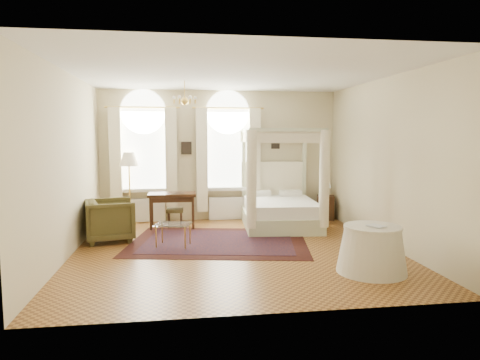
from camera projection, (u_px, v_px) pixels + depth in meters
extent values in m
plane|color=#9F6A2E|center=(235.00, 249.00, 8.17)|extent=(6.00, 6.00, 0.00)
plane|color=beige|center=(220.00, 156.00, 10.95)|extent=(6.00, 0.00, 6.00)
plane|color=beige|center=(267.00, 180.00, 5.04)|extent=(6.00, 0.00, 6.00)
plane|color=beige|center=(67.00, 165.00, 7.58)|extent=(0.00, 6.00, 6.00)
plane|color=beige|center=(386.00, 162.00, 8.41)|extent=(0.00, 6.00, 6.00)
plane|color=white|center=(235.00, 73.00, 7.83)|extent=(6.00, 6.00, 0.00)
cube|color=white|center=(144.00, 150.00, 10.64)|extent=(1.10, 0.04, 1.90)
cylinder|color=white|center=(143.00, 112.00, 10.54)|extent=(1.10, 0.04, 1.10)
cube|color=white|center=(145.00, 190.00, 10.66)|extent=(1.32, 0.24, 0.08)
cube|color=beige|center=(116.00, 161.00, 10.41)|extent=(0.28, 0.14, 2.60)
cube|color=beige|center=(171.00, 160.00, 10.60)|extent=(0.28, 0.14, 2.60)
cube|color=white|center=(145.00, 210.00, 10.73)|extent=(1.00, 0.12, 0.58)
cube|color=white|center=(228.00, 150.00, 10.93)|extent=(1.10, 0.04, 1.90)
cylinder|color=white|center=(228.00, 112.00, 10.84)|extent=(1.10, 0.04, 1.10)
cube|color=white|center=(228.00, 189.00, 10.95)|extent=(1.32, 0.24, 0.08)
cube|color=beige|center=(202.00, 160.00, 10.70)|extent=(0.28, 0.14, 2.60)
cube|color=beige|center=(255.00, 160.00, 10.89)|extent=(0.28, 0.14, 2.60)
cube|color=white|center=(228.00, 208.00, 11.02)|extent=(1.00, 0.12, 0.58)
cylinder|color=gold|center=(185.00, 91.00, 8.90)|extent=(0.02, 0.02, 0.40)
sphere|color=gold|center=(185.00, 101.00, 8.93)|extent=(0.16, 0.16, 0.16)
sphere|color=beige|center=(195.00, 98.00, 8.95)|extent=(0.07, 0.07, 0.07)
sphere|color=beige|center=(190.00, 99.00, 9.12)|extent=(0.07, 0.07, 0.07)
sphere|color=beige|center=(179.00, 99.00, 9.09)|extent=(0.07, 0.07, 0.07)
sphere|color=beige|center=(174.00, 98.00, 8.89)|extent=(0.07, 0.07, 0.07)
sphere|color=beige|center=(179.00, 97.00, 8.72)|extent=(0.07, 0.07, 0.07)
sphere|color=beige|center=(190.00, 97.00, 8.75)|extent=(0.07, 0.07, 0.07)
cube|color=black|center=(186.00, 148.00, 10.78)|extent=(0.26, 0.03, 0.32)
cube|color=black|center=(276.00, 144.00, 11.09)|extent=(0.22, 0.03, 0.26)
cube|color=beige|center=(280.00, 219.00, 10.16)|extent=(1.82, 2.19, 0.36)
cube|color=white|center=(280.00, 206.00, 10.13)|extent=(1.72, 2.09, 0.28)
cube|color=beige|center=(274.00, 185.00, 11.08)|extent=(1.69, 0.19, 1.19)
cube|color=beige|center=(244.00, 175.00, 10.98)|extent=(0.10, 0.10, 2.28)
cube|color=beige|center=(304.00, 175.00, 11.10)|extent=(0.10, 0.10, 2.28)
cube|color=beige|center=(251.00, 184.00, 9.03)|extent=(0.10, 0.10, 2.28)
cube|color=beige|center=(324.00, 184.00, 9.15)|extent=(0.10, 0.10, 2.28)
cube|color=beige|center=(274.00, 131.00, 10.92)|extent=(1.69, 0.19, 0.08)
cube|color=beige|center=(289.00, 130.00, 8.97)|extent=(1.69, 0.19, 0.08)
cube|color=beige|center=(247.00, 130.00, 9.89)|extent=(0.22, 2.09, 0.08)
cube|color=beige|center=(314.00, 130.00, 10.00)|extent=(0.22, 2.09, 0.08)
cube|color=beige|center=(274.00, 136.00, 10.93)|extent=(1.75, 0.16, 0.28)
cube|color=beige|center=(289.00, 137.00, 8.98)|extent=(1.75, 0.16, 0.28)
cube|color=beige|center=(247.00, 136.00, 9.90)|extent=(0.18, 2.14, 0.28)
cube|color=beige|center=(314.00, 136.00, 10.02)|extent=(0.18, 2.14, 0.28)
cylinder|color=beige|center=(251.00, 180.00, 9.02)|extent=(0.22, 0.22, 2.08)
cylinder|color=beige|center=(324.00, 179.00, 9.14)|extent=(0.22, 0.22, 2.08)
cube|color=#331B0D|center=(325.00, 207.00, 11.06)|extent=(0.53, 0.50, 0.62)
cylinder|color=gold|center=(325.00, 191.00, 11.09)|extent=(0.12, 0.12, 0.21)
cone|color=beige|center=(326.00, 183.00, 11.07)|extent=(0.29, 0.29, 0.23)
cube|color=#331B0D|center=(172.00, 194.00, 9.99)|extent=(1.11, 0.59, 0.07)
cube|color=#331B0D|center=(172.00, 199.00, 10.00)|extent=(1.00, 0.47, 0.11)
cylinder|color=#331B0D|center=(152.00, 210.00, 10.19)|extent=(0.06, 0.06, 0.77)
cylinder|color=#331B0D|center=(193.00, 210.00, 10.31)|extent=(0.06, 0.06, 0.77)
cylinder|color=#331B0D|center=(151.00, 214.00, 9.75)|extent=(0.06, 0.06, 0.77)
cylinder|color=#331B0D|center=(193.00, 213.00, 9.87)|extent=(0.06, 0.06, 0.77)
imported|color=black|center=(177.00, 193.00, 9.88)|extent=(0.34, 0.25, 0.02)
cube|color=#453D1D|center=(175.00, 210.00, 10.10)|extent=(0.40, 0.40, 0.08)
cylinder|color=#331B0D|center=(169.00, 221.00, 9.97)|extent=(0.04, 0.04, 0.37)
cylinder|color=#331B0D|center=(181.00, 221.00, 10.00)|extent=(0.04, 0.04, 0.37)
cylinder|color=#331B0D|center=(169.00, 218.00, 10.25)|extent=(0.04, 0.04, 0.37)
cylinder|color=#331B0D|center=(181.00, 218.00, 10.28)|extent=(0.04, 0.04, 0.37)
imported|color=#413B1C|center=(110.00, 220.00, 8.79)|extent=(1.13, 1.11, 0.87)
cube|color=white|center=(173.00, 224.00, 8.35)|extent=(0.76, 0.63, 0.02)
cylinder|color=gold|center=(156.00, 237.00, 8.22)|extent=(0.03, 0.03, 0.44)
cylinder|color=gold|center=(185.00, 238.00, 8.14)|extent=(0.03, 0.03, 0.44)
cylinder|color=gold|center=(162.00, 233.00, 8.59)|extent=(0.03, 0.03, 0.44)
cylinder|color=gold|center=(190.00, 234.00, 8.52)|extent=(0.03, 0.03, 0.44)
cylinder|color=gold|center=(131.00, 223.00, 10.52)|extent=(0.31, 0.31, 0.03)
cylinder|color=gold|center=(130.00, 193.00, 10.44)|extent=(0.04, 0.04, 1.55)
cone|color=beige|center=(129.00, 159.00, 10.35)|extent=(0.45, 0.45, 0.33)
cube|color=#38140D|center=(219.00, 242.00, 8.72)|extent=(3.94, 3.13, 0.01)
cube|color=black|center=(219.00, 242.00, 8.72)|extent=(3.29, 2.49, 0.01)
cone|color=silver|center=(372.00, 250.00, 6.78)|extent=(1.10, 1.10, 0.71)
cylinder|color=silver|center=(373.00, 227.00, 6.74)|extent=(0.90, 0.90, 0.04)
imported|color=black|center=(372.00, 227.00, 6.60)|extent=(0.29, 0.33, 0.03)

